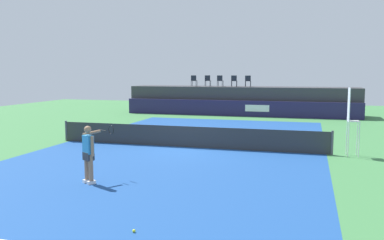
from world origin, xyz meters
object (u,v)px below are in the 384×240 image
object	(u,v)px
spectator_chair_left	(208,80)
net_post_near	(66,131)
tennis_player	(89,152)
tennis_ball	(134,231)
spectator_chair_far_right	(248,81)
net_post_far	(332,143)
spectator_chair_far_left	(194,80)
spectator_chair_right	(234,80)
spectator_chair_center	(220,80)
umpire_chair	(351,117)

from	to	relation	value
spectator_chair_left	net_post_near	world-z (taller)	spectator_chair_left
tennis_player	tennis_ball	world-z (taller)	tennis_player
spectator_chair_far_right	net_post_near	xyz separation A→B (m)	(-6.71, -15.05, -2.19)
spectator_chair_far_right	net_post_far	world-z (taller)	spectator_chair_far_right
spectator_chair_far_left	spectator_chair_left	xyz separation A→B (m)	(1.05, 0.43, 0.00)
tennis_player	tennis_ball	distance (m)	4.44
spectator_chair_right	net_post_far	distance (m)	16.71
net_post_near	tennis_player	world-z (taller)	tennis_player
spectator_chair_right	net_post_near	distance (m)	16.25
spectator_chair_center	tennis_player	size ratio (longest dim) A/B	0.50
tennis_player	net_post_far	bearing A→B (deg)	41.97
spectator_chair_center	spectator_chair_right	world-z (taller)	same
net_post_far	spectator_chair_far_left	bearing A→B (deg)	124.00
spectator_chair_right	tennis_player	bearing A→B (deg)	-91.36
spectator_chair_left	net_post_near	bearing A→B (deg)	-102.27
net_post_far	net_post_near	bearing A→B (deg)	180.00
spectator_chair_far_left	tennis_player	bearing A→B (deg)	-82.66
spectator_chair_far_left	spectator_chair_center	bearing A→B (deg)	4.59
net_post_near	tennis_player	xyz separation A→B (m)	(5.08, -6.58, 0.46)
tennis_player	tennis_ball	bearing A→B (deg)	-48.14
spectator_chair_left	tennis_player	xyz separation A→B (m)	(1.73, -21.99, -1.73)
spectator_chair_far_right	umpire_chair	size ratio (longest dim) A/B	0.32
spectator_chair_far_right	tennis_ball	distance (m)	25.04
spectator_chair_far_left	spectator_chair_right	distance (m)	3.30
net_post_near	net_post_far	size ratio (longest dim) A/B	1.00
spectator_chair_right	net_post_far	size ratio (longest dim) A/B	0.89
spectator_chair_center	spectator_chair_far_left	bearing A→B (deg)	-175.41
net_post_near	net_post_far	bearing A→B (deg)	0.00
spectator_chair_right	tennis_ball	bearing A→B (deg)	-84.54
spectator_chair_left	spectator_chair_far_right	xyz separation A→B (m)	(3.36, -0.36, 0.00)
spectator_chair_far_left	spectator_chair_right	bearing A→B (deg)	2.12
spectator_chair_center	spectator_chair_far_right	world-z (taller)	same
spectator_chair_center	tennis_ball	xyz separation A→B (m)	(3.54, -24.97, -2.66)
spectator_chair_far_left	spectator_chair_center	world-z (taller)	same
umpire_chair	net_post_near	world-z (taller)	umpire_chair
spectator_chair_far_left	net_post_far	size ratio (longest dim) A/B	0.89
spectator_chair_center	umpire_chair	xyz separation A→B (m)	(8.63, -15.16, -1.11)
umpire_chair	tennis_ball	world-z (taller)	umpire_chair
spectator_chair_center	spectator_chair_right	size ratio (longest dim) A/B	1.00
spectator_chair_far_left	net_post_near	world-z (taller)	spectator_chair_far_left
spectator_chair_center	tennis_player	bearing A→B (deg)	-88.32
tennis_player	spectator_chair_right	bearing A→B (deg)	88.64
spectator_chair_center	net_post_far	size ratio (longest dim) A/B	0.89
spectator_chair_far_left	net_post_far	world-z (taller)	spectator_chair_far_left
spectator_chair_center	net_post_far	bearing A→B (deg)	-62.28
spectator_chair_right	spectator_chair_far_left	bearing A→B (deg)	-177.88
tennis_ball	net_post_near	bearing A→B (deg)	129.08
umpire_chair	tennis_ball	size ratio (longest dim) A/B	40.59
tennis_ball	tennis_player	bearing A→B (deg)	131.86
spectator_chair_far_left	spectator_chair_far_right	size ratio (longest dim) A/B	1.00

